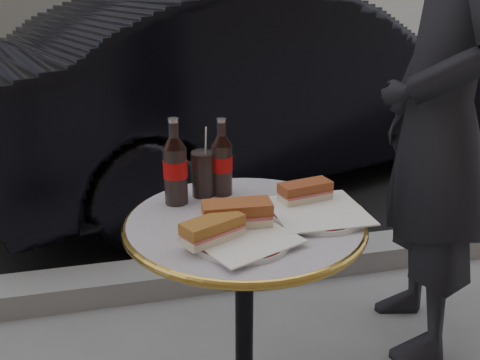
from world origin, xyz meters
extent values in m
cube|color=black|center=(0.00, 5.00, 0.00)|extent=(40.00, 8.00, 0.00)
cube|color=gray|center=(0.00, 0.90, 0.05)|extent=(40.00, 0.20, 0.12)
cylinder|color=silver|center=(-0.04, -0.13, 0.74)|extent=(0.27, 0.27, 0.01)
cylinder|color=white|center=(0.19, -0.03, 0.74)|extent=(0.29, 0.29, 0.01)
cube|color=#A16428|center=(-0.11, -0.13, 0.77)|extent=(0.16, 0.13, 0.05)
cube|color=#994C27|center=(-0.03, -0.06, 0.77)|extent=(0.17, 0.09, 0.06)
cube|color=brown|center=(0.18, 0.04, 0.77)|extent=(0.15, 0.09, 0.05)
cylinder|color=black|center=(-0.08, 0.18, 0.80)|extent=(0.07, 0.07, 0.13)
imported|color=black|center=(0.70, 2.25, 0.64)|extent=(2.61, 4.09, 1.27)
imported|color=black|center=(0.76, 0.34, 0.86)|extent=(0.54, 0.70, 1.71)
camera|label=1|loc=(-0.31, -1.21, 1.31)|focal=40.00mm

